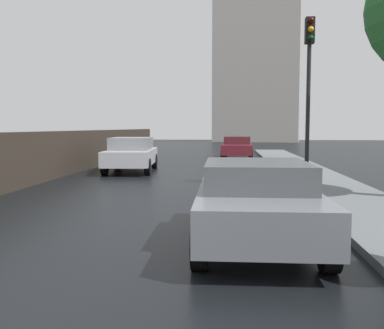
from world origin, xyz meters
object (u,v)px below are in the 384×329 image
at_px(car_silver_behind_camera, 131,154).
at_px(traffic_light, 309,71).
at_px(car_maroon_near_kerb, 237,147).
at_px(car_grey_mid_road, 256,200).

xyz_separation_m(car_silver_behind_camera, traffic_light, (6.44, -4.70, 2.75)).
bearing_deg(car_maroon_near_kerb, traffic_light, -79.28).
relative_size(car_grey_mid_road, car_silver_behind_camera, 0.93).
distance_m(car_maroon_near_kerb, car_silver_behind_camera, 8.86).
height_order(car_grey_mid_road, car_silver_behind_camera, car_silver_behind_camera).
distance_m(car_maroon_near_kerb, car_grey_mid_road, 18.50).
xyz_separation_m(car_maroon_near_kerb, traffic_light, (1.86, -12.28, 2.80)).
distance_m(car_silver_behind_camera, traffic_light, 8.44).
relative_size(car_maroon_near_kerb, car_grey_mid_road, 1.15).
bearing_deg(traffic_light, car_grey_mid_road, -106.85).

